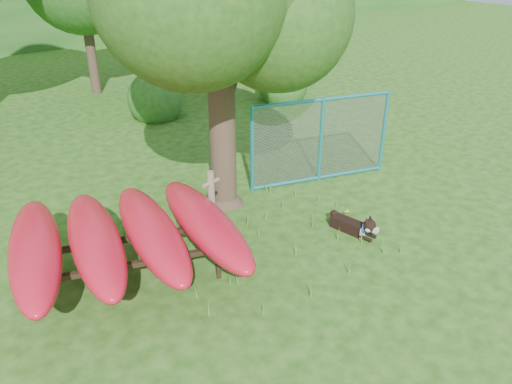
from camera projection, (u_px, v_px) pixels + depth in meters
ground at (287, 269)px, 8.90m from camera, size 80.00×80.00×0.00m
wooden_post at (212, 205)px, 9.39m from camera, size 0.41×0.17×1.48m
kayak_rack at (124, 236)px, 8.20m from camera, size 4.04×4.35×1.18m
husky_dog at (355, 226)px, 9.90m from camera, size 0.43×1.13×0.50m
fence_section at (321, 140)px, 11.70m from camera, size 3.40×1.11×3.43m
wildflower_clump at (347, 212)px, 10.42m from camera, size 0.09×0.08×0.20m
shrub_right at (282, 100)px, 18.06m from camera, size 1.80×1.80×1.80m
shrub_mid at (157, 117)px, 16.37m from camera, size 1.80×1.80×1.80m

